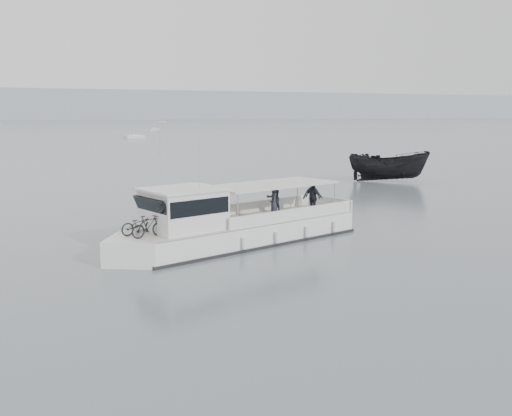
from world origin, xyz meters
name	(u,v)px	position (x,y,z in m)	size (l,w,h in m)	color
ground	(120,238)	(0.00, 0.00, 0.00)	(1400.00, 1400.00, 0.00)	slate
headland	(19,105)	(0.00, 560.00, 14.00)	(1400.00, 90.00, 28.00)	#939EA8
tour_boat	(227,227)	(4.20, -3.61, 0.90)	(12.94, 6.40, 5.47)	white
dark_motorboat	(389,166)	(25.88, 14.33, 1.36)	(2.64, 7.02, 2.71)	black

